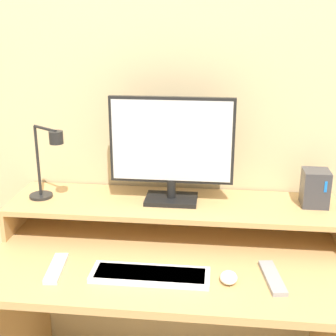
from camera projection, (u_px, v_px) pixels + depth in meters
wall_back at (178, 108)px, 2.04m from camera, size 6.00×0.05×2.50m
desk at (168, 301)px, 1.88m from camera, size 1.37×0.74×0.76m
monitor_shelf at (173, 206)px, 1.96m from camera, size 1.37×0.35×0.14m
monitor at (172, 147)px, 1.89m from camera, size 0.51×0.15×0.44m
desk_lamp at (48, 162)px, 1.91m from camera, size 0.19×0.15×0.32m
router_dock at (315, 188)px, 1.90m from camera, size 0.10×0.11×0.15m
keyboard at (150, 275)px, 1.65m from camera, size 0.42×0.13×0.02m
mouse at (229, 277)px, 1.62m from camera, size 0.06×0.08×0.03m
remote_control at (56, 268)px, 1.70m from camera, size 0.07×0.20×0.02m
remote_secondary at (273, 278)px, 1.64m from camera, size 0.08×0.22×0.02m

